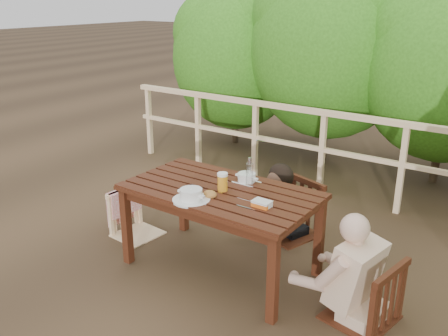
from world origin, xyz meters
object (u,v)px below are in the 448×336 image
Objects in this scene: chair_right at (366,262)px; soup_far at (247,178)px; chair_far at (290,187)px; diner_right at (373,240)px; chair_left at (135,196)px; soup_near at (191,195)px; beer_glass at (223,183)px; table at (221,230)px; woman at (292,179)px; bottle at (250,172)px; bread_roll at (210,194)px; butter_tub at (262,204)px.

soup_far is at bearing -91.36° from chair_right.
diner_right reaches higher than chair_far.
chair_right is (1.05, -0.87, -0.03)m from chair_far.
chair_left is 0.88× the size of chair_right.
beer_glass reaches higher than soup_near.
soup_near is at bearing -104.08° from soup_far.
table is 0.44m from beer_glass.
chair_right is 5.70× the size of beer_glass.
chair_left is 0.63× the size of diner_right.
woman is at bearing -119.85° from chair_right.
diner_right is 7.94× the size of beer_glass.
table is at bearing 78.25° from soup_near.
chair_left is 3.20× the size of bottle.
soup_near is at bearing -101.75° from table.
chair_far is 8.89× the size of bread_roll.
woman reaches higher than beer_glass.
soup_far is (1.10, 0.24, 0.35)m from chair_left.
woman reaches higher than bread_roll.
soup_far is (0.08, 0.27, 0.40)m from table.
table is 6.05× the size of bottle.
chair_right is at bearing 9.57° from bread_roll.
beer_glass reaches higher than butter_tub.
chair_left is at bearing 161.08° from soup_near.
chair_right reaches higher than beer_glass.
beer_glass is at bearing -118.72° from bottle.
butter_tub is (0.28, -1.02, 0.18)m from woman.
bread_roll is (-1.23, -0.20, 0.10)m from diner_right.
chair_far is 1.11m from bread_roll.
chair_left is at bearing -171.70° from bottle.
table is 0.96m from woman.
bread_roll is at bearing -81.68° from table.
butter_tub is (0.43, 0.07, -0.00)m from bread_roll.
soup_near is at bearing -83.48° from chair_far.
woman is at bearing 79.19° from table.
chair_right is at bearing 14.29° from soup_near.
chair_right is 1.25m from bread_roll.
bread_roll is 0.69× the size of beer_glass.
bottle is at bearing 135.59° from butter_tub.
soup_near reaches higher than table.
soup_near is 0.15m from bread_roll.
diner_right is at bearing 9.94° from butter_tub.
bread_roll is 0.44× the size of bottle.
woman is 6.98× the size of beer_glass.
woman is at bearing 81.36° from beer_glass.
woman is 4.49× the size of soup_far.
beer_glass is at bearing -99.31° from soup_far.
chair_left is 1.50m from woman.
woman is (0.18, 0.92, 0.21)m from table.
soup_near is 0.55m from bottle.
chair_left is (-1.02, 0.03, 0.05)m from table.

